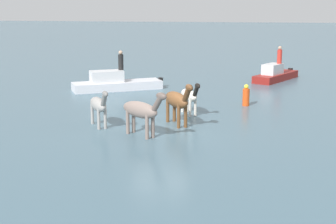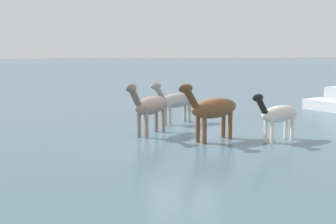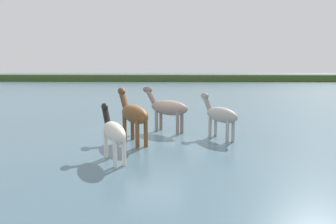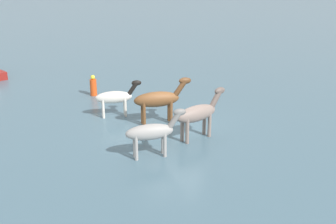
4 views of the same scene
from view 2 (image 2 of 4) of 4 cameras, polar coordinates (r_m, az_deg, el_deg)
name	(u,v)px [view 2 (image 2 of 4)]	position (r m, az deg, el deg)	size (l,w,h in m)	color
ground_plane	(184,138)	(14.89, 2.16, -3.52)	(213.97, 213.97, 0.00)	#476675
horse_chestnut_trailing	(213,109)	(14.26, 6.08, 0.46)	(1.71, 2.44, 2.03)	brown
horse_mid_herd	(278,114)	(14.65, 14.75, -0.31)	(1.31, 2.08, 1.69)	silver
horse_lead	(176,101)	(17.41, 1.10, 1.55)	(1.50, 2.12, 1.77)	#9E9993
horse_rear_stallion	(150,106)	(15.14, -2.46, 0.85)	(2.25, 1.83, 1.96)	gray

